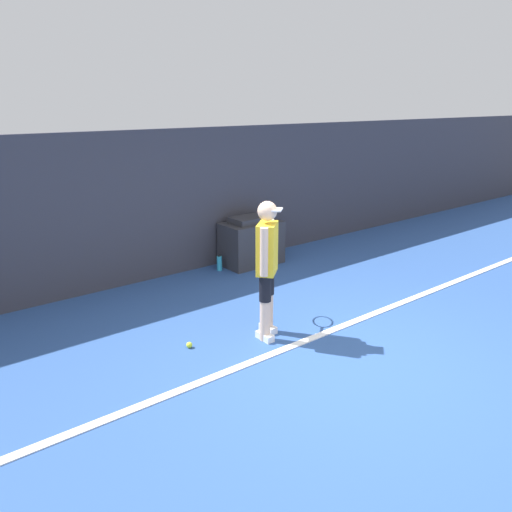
{
  "coord_description": "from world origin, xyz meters",
  "views": [
    {
      "loc": [
        -3.69,
        -3.03,
        2.66
      ],
      "look_at": [
        -0.26,
        1.29,
        0.94
      ],
      "focal_mm": 35.0,
      "sensor_mm": 36.0,
      "label": 1
    }
  ],
  "objects_px": {
    "tennis_player": "(267,263)",
    "water_bottle": "(219,263)",
    "covered_chair": "(251,242)",
    "tennis_ball": "(189,345)"
  },
  "relations": [
    {
      "from": "tennis_ball",
      "to": "covered_chair",
      "type": "height_order",
      "value": "covered_chair"
    },
    {
      "from": "covered_chair",
      "to": "water_bottle",
      "type": "height_order",
      "value": "covered_chair"
    },
    {
      "from": "tennis_player",
      "to": "water_bottle",
      "type": "height_order",
      "value": "tennis_player"
    },
    {
      "from": "tennis_player",
      "to": "covered_chair",
      "type": "xyz_separation_m",
      "value": [
        1.52,
        2.25,
        -0.51
      ]
    },
    {
      "from": "tennis_player",
      "to": "water_bottle",
      "type": "relative_size",
      "value": 6.1
    },
    {
      "from": "tennis_ball",
      "to": "covered_chair",
      "type": "distance_m",
      "value": 3.12
    },
    {
      "from": "tennis_player",
      "to": "tennis_ball",
      "type": "height_order",
      "value": "tennis_player"
    },
    {
      "from": "tennis_ball",
      "to": "tennis_player",
      "type": "bearing_deg",
      "value": -18.16
    },
    {
      "from": "tennis_player",
      "to": "water_bottle",
      "type": "bearing_deg",
      "value": 27.92
    },
    {
      "from": "tennis_player",
      "to": "covered_chair",
      "type": "bearing_deg",
      "value": 15.13
    }
  ]
}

